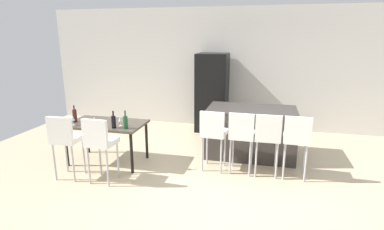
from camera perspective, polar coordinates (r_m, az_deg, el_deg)
name	(u,v)px	position (r m, az deg, el deg)	size (l,w,h in m)	color
ground_plane	(227,176)	(5.11, 6.54, -11.32)	(10.00, 10.00, 0.00)	#C6B28E
back_wall	(244,69)	(7.53, 9.68, 8.51)	(10.00, 0.12, 2.90)	beige
kitchen_island	(251,132)	(5.88, 10.97, -3.14)	(1.63, 0.93, 0.92)	#383330
bar_chair_left	(213,131)	(5.06, 4.03, -3.01)	(0.42, 0.42, 1.05)	white
bar_chair_middle	(242,133)	(5.00, 9.31, -3.36)	(0.41, 0.41, 1.05)	white
bar_chair_right	(268,135)	(5.00, 14.02, -3.64)	(0.41, 0.41, 1.05)	white
bar_chair_far	(297,137)	(5.02, 19.05, -3.92)	(0.42, 0.42, 1.05)	white
dining_table	(106,127)	(5.59, -15.75, -2.13)	(1.35, 0.78, 0.74)	#4C4238
dining_chair_near	(65,137)	(5.14, -22.76, -3.84)	(0.42, 0.42, 1.05)	white
dining_chair_far	(100,140)	(4.82, -16.95, -4.53)	(0.41, 0.41, 1.05)	white
wine_bottle_inner	(126,122)	(5.12, -12.37, -1.29)	(0.07, 0.07, 0.31)	#194723
wine_bottle_right	(114,122)	(5.20, -14.50, -1.21)	(0.08, 0.08, 0.29)	black
wine_bottle_near	(75,116)	(5.76, -21.17, -0.10)	(0.07, 0.07, 0.31)	#471E19
wine_glass_left	(73,118)	(5.58, -21.50, -0.55)	(0.07, 0.07, 0.17)	silver
wine_glass_middle	(120,119)	(5.29, -13.31, -0.70)	(0.07, 0.07, 0.17)	silver
wine_glass_far	(94,120)	(5.36, -17.85, -0.82)	(0.07, 0.07, 0.17)	silver
refrigerator	(212,93)	(7.26, 3.80, 4.22)	(0.72, 0.68, 1.84)	black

